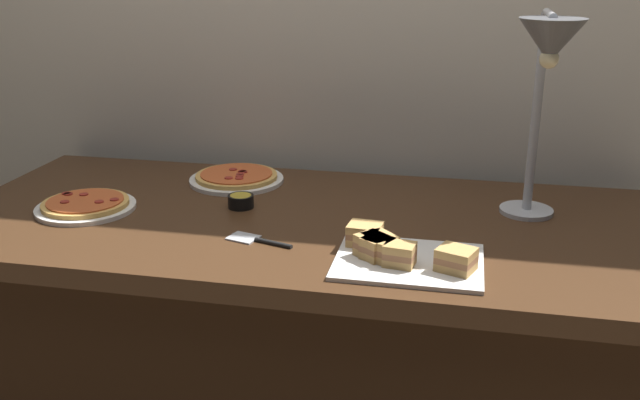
% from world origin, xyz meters
% --- Properties ---
extents(back_wall, '(4.40, 0.04, 2.40)m').
position_xyz_m(back_wall, '(0.00, 0.50, 1.20)').
color(back_wall, beige).
rests_on(back_wall, ground_plane).
extents(buffet_table, '(1.90, 0.84, 0.76)m').
position_xyz_m(buffet_table, '(0.00, 0.00, 0.39)').
color(buffet_table, '#422816').
rests_on(buffet_table, ground_plane).
extents(heat_lamp, '(0.15, 0.31, 0.53)m').
position_xyz_m(heat_lamp, '(0.57, 0.02, 1.17)').
color(heat_lamp, '#B7BABF').
rests_on(heat_lamp, buffet_table).
extents(pizza_plate_front, '(0.28, 0.28, 0.03)m').
position_xyz_m(pizza_plate_front, '(-0.27, 0.25, 0.77)').
color(pizza_plate_front, white).
rests_on(pizza_plate_front, buffet_table).
extents(pizza_plate_center, '(0.26, 0.26, 0.03)m').
position_xyz_m(pizza_plate_center, '(-0.60, -0.07, 0.77)').
color(pizza_plate_center, white).
rests_on(pizza_plate_center, buffet_table).
extents(sandwich_platter, '(0.33, 0.25, 0.06)m').
position_xyz_m(sandwich_platter, '(0.26, -0.24, 0.78)').
color(sandwich_platter, white).
rests_on(sandwich_platter, buffet_table).
extents(sauce_cup_near, '(0.07, 0.07, 0.03)m').
position_xyz_m(sauce_cup_near, '(-0.19, 0.04, 0.78)').
color(sauce_cup_near, black).
rests_on(sauce_cup_near, buffet_table).
extents(serving_spatula, '(0.17, 0.08, 0.01)m').
position_xyz_m(serving_spatula, '(-0.08, -0.19, 0.76)').
color(serving_spatula, '#B7BABF').
rests_on(serving_spatula, buffet_table).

